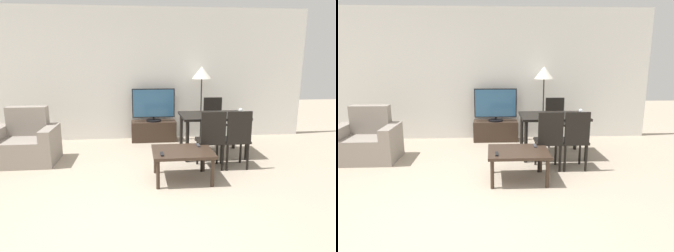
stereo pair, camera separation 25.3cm
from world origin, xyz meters
TOP-DOWN VIEW (x-y plane):
  - ground_plane at (0.00, 0.00)m, footprint 18.00×18.00m
  - wall_back at (0.00, 3.51)m, footprint 7.30×0.06m
  - armchair at (-1.80, 2.14)m, footprint 1.01×0.73m
  - tv_stand at (0.38, 3.25)m, footprint 0.92×0.37m
  - tv at (0.38, 3.25)m, footprint 0.87×0.30m
  - coffee_table at (0.67, 1.14)m, footprint 0.84×0.67m
  - dining_table at (1.36, 2.21)m, footprint 1.13×0.80m
  - dining_chair_near at (1.16, 1.50)m, footprint 0.40×0.40m
  - dining_chair_far at (1.56, 2.92)m, footprint 0.40×0.40m
  - dining_chair_near_right at (1.56, 1.50)m, footprint 0.40×0.40m
  - floor_lamp at (1.35, 3.17)m, footprint 0.39×0.39m
  - remote_primary at (0.36, 0.97)m, footprint 0.04×0.15m
  - remote_secondary at (0.93, 1.34)m, footprint 0.04×0.15m
  - wine_glass_left at (1.77, 1.96)m, footprint 0.07×0.07m

SIDE VIEW (x-z plane):
  - ground_plane at x=0.00m, z-range 0.00..0.00m
  - tv_stand at x=0.38m, z-range 0.00..0.42m
  - armchair at x=-1.80m, z-range -0.14..0.76m
  - coffee_table at x=0.67m, z-range 0.16..0.60m
  - remote_primary at x=0.36m, z-range 0.43..0.45m
  - remote_secondary at x=0.93m, z-range 0.43..0.45m
  - dining_chair_near at x=1.16m, z-range 0.05..0.98m
  - dining_chair_far at x=1.56m, z-range 0.05..0.98m
  - dining_chair_near_right at x=1.56m, z-range 0.05..0.98m
  - dining_table at x=1.36m, z-range 0.27..1.00m
  - tv at x=0.38m, z-range 0.42..1.09m
  - wine_glass_left at x=1.77m, z-range 0.76..0.91m
  - floor_lamp at x=1.35m, z-range 0.58..2.11m
  - wall_back at x=0.00m, z-range 0.00..2.70m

